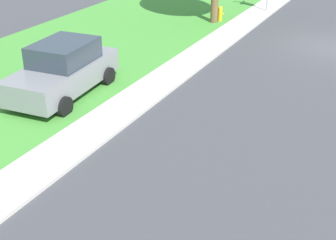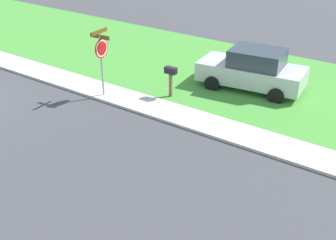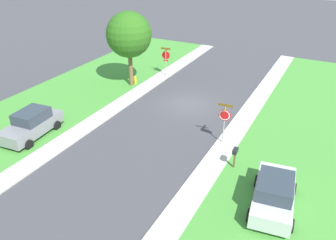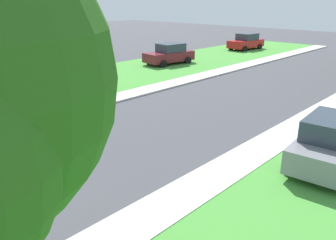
{
  "view_description": "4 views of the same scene",
  "coord_description": "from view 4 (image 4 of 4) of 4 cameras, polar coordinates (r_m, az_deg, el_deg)",
  "views": [
    {
      "loc": [
        -2.68,
        20.52,
        6.34
      ],
      "look_at": [
        1.86,
        11.79,
        1.4
      ],
      "focal_mm": 51.15,
      "sensor_mm": 36.0,
      "label": 1
    },
    {
      "loc": [
        7.38,
        15.8,
        7.38
      ],
      "look_at": [
        -2.03,
        9.18,
        1.4
      ],
      "focal_mm": 47.2,
      "sensor_mm": 36.0,
      "label": 2
    },
    {
      "loc": [
        -9.94,
        22.51,
        11.6
      ],
      "look_at": [
        -1.07,
        5.47,
        1.4
      ],
      "focal_mm": 36.76,
      "sensor_mm": 36.0,
      "label": 3
    },
    {
      "loc": [
        10.18,
        -2.05,
        5.31
      ],
      "look_at": [
        2.6,
        6.05,
        1.4
      ],
      "focal_mm": 36.96,
      "sensor_mm": 36.0,
      "label": 4
    }
  ],
  "objects": [
    {
      "name": "sidewalk_east",
      "position": [
        15.97,
        20.55,
        -1.09
      ],
      "size": [
        1.4,
        56.0,
        0.1
      ],
      "primitive_type": "cube",
      "color": "beige",
      "rests_on": "ground"
    },
    {
      "name": "car_maroon_driveway_right",
      "position": [
        29.52,
        0.24,
        10.8
      ],
      "size": [
        2.43,
        4.49,
        1.76
      ],
      "color": "maroon",
      "rests_on": "ground"
    },
    {
      "name": "mailbox",
      "position": [
        18.72,
        -18.1,
        5.19
      ],
      "size": [
        0.25,
        0.48,
        1.31
      ],
      "color": "brown",
      "rests_on": "ground"
    },
    {
      "name": "stop_sign_far_corner",
      "position": [
        16.29,
        -22.66,
        5.8
      ],
      "size": [
        0.92,
        0.92,
        2.77
      ],
      "color": "#9E9EA3",
      "rests_on": "ground"
    },
    {
      "name": "car_silver_across_road",
      "position": [
        22.09,
        -16.4,
        7.06
      ],
      "size": [
        2.44,
        4.49,
        1.76
      ],
      "color": "silver",
      "rests_on": "ground"
    },
    {
      "name": "car_red_far_down_street",
      "position": [
        39.1,
        12.75,
        12.46
      ],
      "size": [
        2.32,
        4.44,
        1.76
      ],
      "color": "red",
      "rests_on": "ground"
    },
    {
      "name": "car_grey_kerbside_mid",
      "position": [
        12.51,
        25.56,
        -3.35
      ],
      "size": [
        2.31,
        4.44,
        1.76
      ],
      "color": "gray",
      "rests_on": "ground"
    },
    {
      "name": "lawn_west",
      "position": [
        24.66,
        -11.04,
        6.74
      ],
      "size": [
        8.0,
        56.0,
        0.08
      ],
      "primitive_type": "cube",
      "color": "#479338",
      "rests_on": "ground"
    },
    {
      "name": "sidewalk_west",
      "position": [
        21.12,
        -3.43,
        4.98
      ],
      "size": [
        1.4,
        56.0,
        0.1
      ],
      "primitive_type": "cube",
      "color": "beige",
      "rests_on": "ground"
    }
  ]
}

